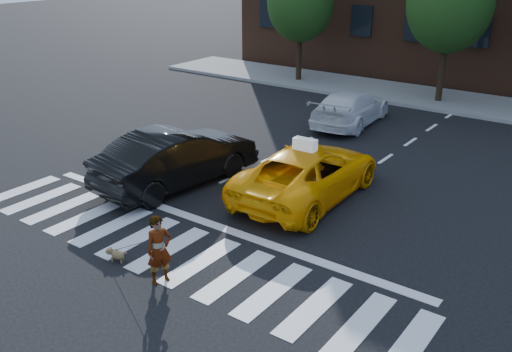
{
  "coord_description": "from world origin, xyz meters",
  "views": [
    {
      "loc": [
        8.66,
        -8.4,
        6.7
      ],
      "look_at": [
        0.55,
        2.78,
        1.1
      ],
      "focal_mm": 40.0,
      "sensor_mm": 36.0,
      "label": 1
    }
  ],
  "objects_px": {
    "black_sedan": "(177,157)",
    "taxi": "(308,173)",
    "dog": "(116,254)",
    "woman": "(159,250)",
    "white_suv": "(351,107)"
  },
  "relations": [
    {
      "from": "white_suv",
      "to": "dog",
      "type": "bearing_deg",
      "value": 87.78
    },
    {
      "from": "taxi",
      "to": "woman",
      "type": "height_order",
      "value": "woman"
    },
    {
      "from": "taxi",
      "to": "white_suv",
      "type": "bearing_deg",
      "value": -73.76
    },
    {
      "from": "taxi",
      "to": "white_suv",
      "type": "distance_m",
      "value": 7.55
    },
    {
      "from": "black_sedan",
      "to": "dog",
      "type": "height_order",
      "value": "black_sedan"
    },
    {
      "from": "taxi",
      "to": "woman",
      "type": "distance_m",
      "value": 5.67
    },
    {
      "from": "taxi",
      "to": "dog",
      "type": "bearing_deg",
      "value": 71.85
    },
    {
      "from": "taxi",
      "to": "woman",
      "type": "relative_size",
      "value": 3.47
    },
    {
      "from": "white_suv",
      "to": "dog",
      "type": "relative_size",
      "value": 8.89
    },
    {
      "from": "woman",
      "to": "dog",
      "type": "height_order",
      "value": "woman"
    },
    {
      "from": "white_suv",
      "to": "dog",
      "type": "xyz_separation_m",
      "value": [
        0.67,
        -12.83,
        -0.51
      ]
    },
    {
      "from": "black_sedan",
      "to": "dog",
      "type": "bearing_deg",
      "value": 121.97
    },
    {
      "from": "dog",
      "to": "white_suv",
      "type": "bearing_deg",
      "value": 73.57
    },
    {
      "from": "black_sedan",
      "to": "taxi",
      "type": "bearing_deg",
      "value": -151.1
    },
    {
      "from": "woman",
      "to": "dog",
      "type": "relative_size",
      "value": 2.87
    }
  ]
}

